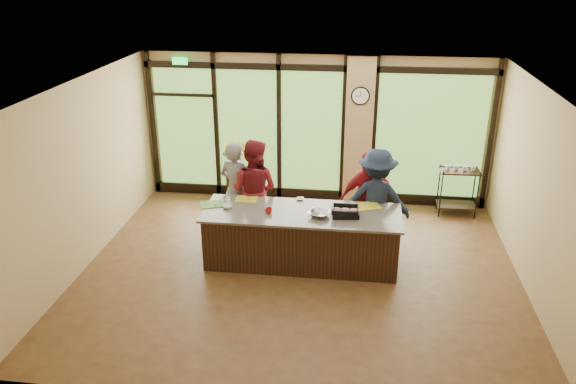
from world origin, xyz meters
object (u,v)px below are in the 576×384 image
(cook_left, at_px, (236,190))
(cook_right, at_px, (376,200))
(flower_stand, at_px, (236,183))
(island_base, at_px, (302,238))
(roasting_pan, at_px, (345,213))
(bar_cart, at_px, (458,185))

(cook_left, relative_size, cook_right, 1.00)
(flower_stand, bearing_deg, cook_left, -87.36)
(island_base, relative_size, roasting_pan, 7.42)
(cook_right, height_order, flower_stand, cook_right)
(cook_left, xyz_separation_m, cook_right, (2.46, -0.13, 0.00))
(flower_stand, height_order, bar_cart, bar_cart)
(island_base, height_order, bar_cart, bar_cart)
(cook_right, xyz_separation_m, roasting_pan, (-0.50, -0.76, 0.06))
(cook_left, height_order, cook_right, cook_right)
(roasting_pan, relative_size, flower_stand, 0.56)
(cook_left, distance_m, flower_stand, 1.72)
(flower_stand, xyz_separation_m, bar_cart, (4.47, -0.16, 0.24))
(bar_cart, bearing_deg, cook_right, -137.49)
(island_base, distance_m, cook_right, 1.47)
(island_base, distance_m, flower_stand, 2.94)
(cook_right, bearing_deg, roasting_pan, 58.74)
(roasting_pan, xyz_separation_m, flower_stand, (-2.34, 2.49, -0.59))
(cook_right, xyz_separation_m, bar_cart, (1.63, 1.57, -0.29))
(cook_left, relative_size, bar_cart, 1.76)
(bar_cart, bearing_deg, roasting_pan, -133.97)
(cook_right, bearing_deg, bar_cart, -133.62)
(island_base, height_order, cook_left, cook_left)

